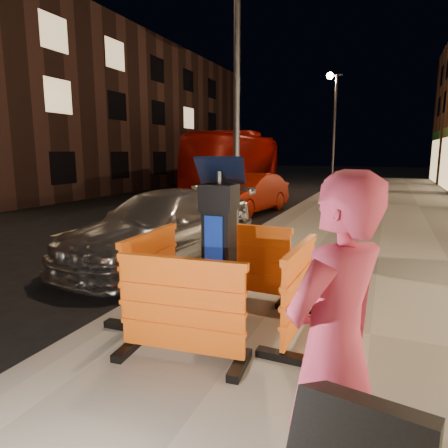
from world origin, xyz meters
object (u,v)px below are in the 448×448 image
at_px(barrier_back, 246,261).
at_px(barrier_front, 181,310).
at_px(parking_kiosk, 219,247).
at_px(car_silver, 164,261).
at_px(bus_doubledecker, 238,191).
at_px(barrier_kerbside, 151,272).
at_px(barrier_bldgside, 299,291).
at_px(car_red, 247,213).
at_px(man, 334,349).

bearing_deg(barrier_back, barrier_front, -87.10).
bearing_deg(barrier_front, parking_kiosk, 84.90).
height_order(car_silver, bus_doubledecker, bus_doubledecker).
relative_size(barrier_kerbside, barrier_bldgside, 1.00).
bearing_deg(car_silver, barrier_front, -47.48).
height_order(barrier_bldgside, car_silver, barrier_bldgside).
distance_m(barrier_back, barrier_kerbside, 1.34).
distance_m(car_red, man, 12.29).
xyz_separation_m(car_silver, man, (3.87, -4.68, 1.12)).
distance_m(barrier_kerbside, barrier_bldgside, 1.90).
bearing_deg(barrier_back, parking_kiosk, -87.10).
bearing_deg(barrier_front, bus_doubledecker, 103.33).
relative_size(barrier_back, car_red, 0.31).
xyz_separation_m(parking_kiosk, car_red, (-2.86, 9.33, -1.08)).
bearing_deg(barrier_front, man, -41.23).
height_order(parking_kiosk, car_red, parking_kiosk).
bearing_deg(barrier_bldgside, car_red, 24.10).
bearing_deg(car_red, barrier_back, -62.82).
bearing_deg(barrier_back, car_red, 111.73).
height_order(parking_kiosk, bus_doubledecker, parking_kiosk).
height_order(parking_kiosk, barrier_back, parking_kiosk).
distance_m(barrier_bldgside, car_silver, 4.22).
bearing_deg(bus_doubledecker, barrier_back, -76.46).
bearing_deg(bus_doubledecker, barrier_bldgside, -74.70).
distance_m(car_silver, car_red, 6.75).
distance_m(barrier_back, car_red, 8.87).
xyz_separation_m(barrier_kerbside, car_red, (-1.91, 9.33, -0.67)).
relative_size(barrier_front, bus_doubledecker, 0.12).
relative_size(car_red, bus_doubledecker, 0.38).
bearing_deg(car_silver, barrier_bldgside, -29.09).
bearing_deg(barrier_kerbside, man, -131.87).
bearing_deg(barrier_kerbside, barrier_front, -137.10).
relative_size(bus_doubledecker, man, 5.94).
bearing_deg(barrier_back, car_silver, 147.40).
relative_size(barrier_kerbside, car_red, 0.31).
xyz_separation_m(barrier_back, car_red, (-2.86, 8.38, -0.67)).
distance_m(parking_kiosk, man, 2.60).
relative_size(parking_kiosk, man, 0.96).
distance_m(parking_kiosk, car_silver, 3.64).
bearing_deg(bus_doubledecker, barrier_kerbside, -80.45).
relative_size(parking_kiosk, barrier_bldgside, 1.40).
bearing_deg(parking_kiosk, barrier_kerbside, 179.90).
relative_size(car_silver, bus_doubledecker, 0.42).
bearing_deg(car_red, barrier_kerbside, -70.10).
bearing_deg(car_silver, parking_kiosk, -38.90).
bearing_deg(man, parking_kiosk, -112.27).
bearing_deg(barrier_bldgside, barrier_back, 46.90).
distance_m(barrier_kerbside, bus_doubledecker, 17.58).
height_order(parking_kiosk, barrier_bldgside, parking_kiosk).
distance_m(barrier_bldgside, man, 2.22).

